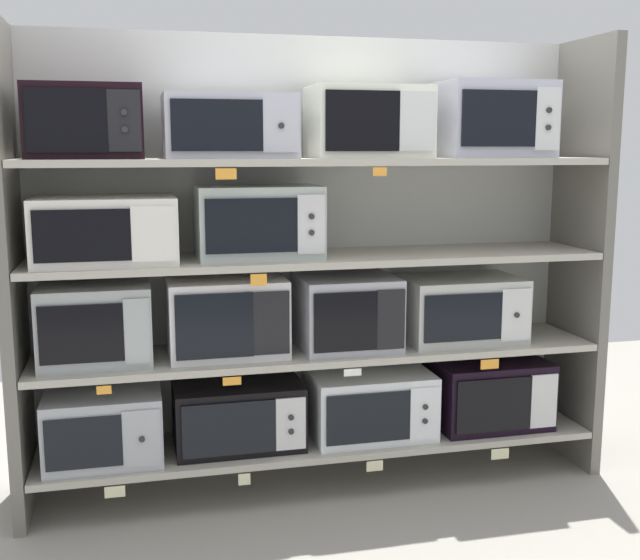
{
  "coord_description": "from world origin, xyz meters",
  "views": [
    {
      "loc": [
        -0.8,
        -3.31,
        1.53
      ],
      "look_at": [
        0.0,
        0.0,
        0.95
      ],
      "focal_mm": 43.77,
      "sensor_mm": 36.0,
      "label": 1
    }
  ],
  "objects_px": {
    "microwave_8": "(106,230)",
    "microwave_9": "(258,222)",
    "microwave_12": "(368,122)",
    "microwave_3": "(488,392)",
    "microwave_7": "(461,309)",
    "microwave_11": "(229,126)",
    "microwave_5": "(227,317)",
    "microwave_10": "(85,122)",
    "microwave_0": "(104,424)",
    "microwave_13": "(491,120)",
    "microwave_1": "(238,414)",
    "microwave_6": "(346,312)",
    "microwave_2": "(369,403)",
    "microwave_4": "(96,324)"
  },
  "relations": [
    {
      "from": "microwave_8",
      "to": "microwave_11",
      "type": "height_order",
      "value": "microwave_11"
    },
    {
      "from": "microwave_7",
      "to": "microwave_11",
      "type": "relative_size",
      "value": 1.0
    },
    {
      "from": "microwave_8",
      "to": "microwave_9",
      "type": "height_order",
      "value": "microwave_9"
    },
    {
      "from": "microwave_1",
      "to": "microwave_6",
      "type": "height_order",
      "value": "microwave_6"
    },
    {
      "from": "microwave_8",
      "to": "microwave_1",
      "type": "bearing_deg",
      "value": -0.03
    },
    {
      "from": "microwave_8",
      "to": "microwave_12",
      "type": "distance_m",
      "value": 1.21
    },
    {
      "from": "microwave_0",
      "to": "microwave_6",
      "type": "xyz_separation_m",
      "value": [
        1.07,
        -0.0,
        0.44
      ]
    },
    {
      "from": "microwave_2",
      "to": "microwave_5",
      "type": "bearing_deg",
      "value": -179.98
    },
    {
      "from": "microwave_2",
      "to": "microwave_4",
      "type": "relative_size",
      "value": 1.22
    },
    {
      "from": "microwave_5",
      "to": "microwave_3",
      "type": "bearing_deg",
      "value": 0.0
    },
    {
      "from": "microwave_4",
      "to": "microwave_6",
      "type": "height_order",
      "value": "microwave_4"
    },
    {
      "from": "microwave_4",
      "to": "microwave_6",
      "type": "relative_size",
      "value": 1.06
    },
    {
      "from": "microwave_3",
      "to": "microwave_11",
      "type": "bearing_deg",
      "value": 180.0
    },
    {
      "from": "microwave_5",
      "to": "microwave_9",
      "type": "distance_m",
      "value": 0.43
    },
    {
      "from": "microwave_12",
      "to": "microwave_0",
      "type": "bearing_deg",
      "value": 179.98
    },
    {
      "from": "microwave_6",
      "to": "microwave_12",
      "type": "height_order",
      "value": "microwave_12"
    },
    {
      "from": "microwave_4",
      "to": "microwave_8",
      "type": "height_order",
      "value": "microwave_8"
    },
    {
      "from": "microwave_10",
      "to": "microwave_11",
      "type": "height_order",
      "value": "microwave_10"
    },
    {
      "from": "microwave_11",
      "to": "microwave_12",
      "type": "bearing_deg",
      "value": -0.01
    },
    {
      "from": "microwave_11",
      "to": "microwave_6",
      "type": "bearing_deg",
      "value": -0.0
    },
    {
      "from": "microwave_9",
      "to": "microwave_11",
      "type": "bearing_deg",
      "value": -179.95
    },
    {
      "from": "microwave_5",
      "to": "microwave_7",
      "type": "xyz_separation_m",
      "value": [
        1.09,
        0.0,
        -0.02
      ]
    },
    {
      "from": "microwave_0",
      "to": "microwave_6",
      "type": "bearing_deg",
      "value": -0.02
    },
    {
      "from": "microwave_3",
      "to": "microwave_12",
      "type": "bearing_deg",
      "value": -180.0
    },
    {
      "from": "microwave_8",
      "to": "microwave_4",
      "type": "bearing_deg",
      "value": 179.87
    },
    {
      "from": "microwave_1",
      "to": "microwave_13",
      "type": "height_order",
      "value": "microwave_13"
    },
    {
      "from": "microwave_9",
      "to": "microwave_12",
      "type": "bearing_deg",
      "value": -0.02
    },
    {
      "from": "microwave_0",
      "to": "microwave_8",
      "type": "distance_m",
      "value": 0.83
    },
    {
      "from": "microwave_10",
      "to": "microwave_12",
      "type": "height_order",
      "value": "microwave_12"
    },
    {
      "from": "microwave_12",
      "to": "microwave_7",
      "type": "bearing_deg",
      "value": 0.04
    },
    {
      "from": "microwave_11",
      "to": "microwave_12",
      "type": "distance_m",
      "value": 0.61
    },
    {
      "from": "microwave_12",
      "to": "microwave_13",
      "type": "relative_size",
      "value": 1.04
    },
    {
      "from": "microwave_13",
      "to": "microwave_3",
      "type": "bearing_deg",
      "value": -0.43
    },
    {
      "from": "microwave_13",
      "to": "microwave_0",
      "type": "bearing_deg",
      "value": 180.0
    },
    {
      "from": "microwave_9",
      "to": "microwave_11",
      "type": "height_order",
      "value": "microwave_11"
    },
    {
      "from": "microwave_2",
      "to": "microwave_13",
      "type": "xyz_separation_m",
      "value": [
        0.56,
        0.0,
        1.29
      ]
    },
    {
      "from": "microwave_2",
      "to": "microwave_10",
      "type": "distance_m",
      "value": 1.75
    },
    {
      "from": "microwave_0",
      "to": "microwave_7",
      "type": "relative_size",
      "value": 0.89
    },
    {
      "from": "microwave_1",
      "to": "microwave_3",
      "type": "relative_size",
      "value": 1.06
    },
    {
      "from": "microwave_5",
      "to": "microwave_7",
      "type": "height_order",
      "value": "microwave_5"
    },
    {
      "from": "microwave_0",
      "to": "microwave_11",
      "type": "height_order",
      "value": "microwave_11"
    },
    {
      "from": "microwave_0",
      "to": "microwave_9",
      "type": "relative_size",
      "value": 0.91
    },
    {
      "from": "microwave_3",
      "to": "microwave_2",
      "type": "bearing_deg",
      "value": 179.99
    },
    {
      "from": "microwave_4",
      "to": "microwave_12",
      "type": "height_order",
      "value": "microwave_12"
    },
    {
      "from": "microwave_3",
      "to": "microwave_7",
      "type": "bearing_deg",
      "value": 179.9
    },
    {
      "from": "microwave_2",
      "to": "microwave_12",
      "type": "relative_size",
      "value": 1.09
    },
    {
      "from": "microwave_5",
      "to": "microwave_13",
      "type": "distance_m",
      "value": 1.48
    },
    {
      "from": "microwave_8",
      "to": "microwave_12",
      "type": "relative_size",
      "value": 1.12
    },
    {
      "from": "microwave_5",
      "to": "microwave_8",
      "type": "height_order",
      "value": "microwave_8"
    },
    {
      "from": "microwave_13",
      "to": "microwave_7",
      "type": "bearing_deg",
      "value": 180.0
    }
  ]
}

